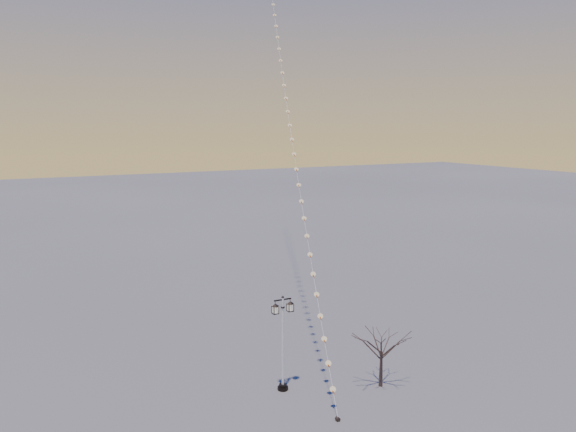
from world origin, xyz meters
TOP-DOWN VIEW (x-y plane):
  - ground at (0.00, 0.00)m, footprint 300.00×300.00m
  - street_lamp at (0.15, 3.24)m, footprint 1.42×0.62m
  - bare_tree at (5.41, 1.00)m, footprint 2.33×2.33m
  - kite_train at (8.76, 19.46)m, footprint 15.97×41.76m

SIDE VIEW (x-z plane):
  - ground at x=0.00m, z-range 0.00..0.00m
  - bare_tree at x=5.41m, z-range 0.75..4.62m
  - street_lamp at x=0.15m, z-range 0.30..5.88m
  - kite_train at x=8.76m, z-range -0.08..39.60m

